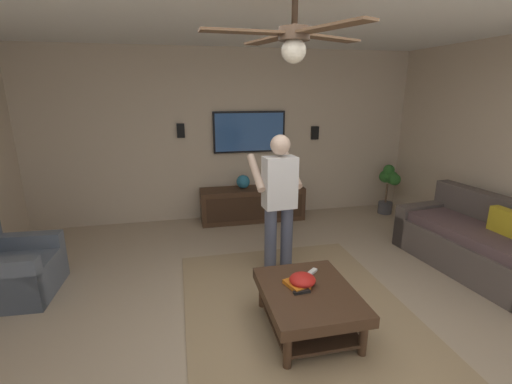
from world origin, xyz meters
name	(u,v)px	position (x,y,z in m)	size (l,w,h in m)	color
ground_plane	(282,330)	(0.00, 0.00, 0.00)	(7.56, 7.56, 0.00)	tan
wall_back_tv	(229,136)	(3.20, 0.00, 1.37)	(0.10, 6.48, 2.74)	#C6B299
area_rug	(300,315)	(0.17, -0.23, 0.01)	(2.92, 2.17, 0.01)	#9E8460
couch	(480,245)	(0.60, -2.63, 0.32)	(1.98, 1.07, 0.87)	#564C47
armchair	(8,271)	(1.17, 2.63, 0.28)	(0.84, 0.85, 0.82)	slate
coffee_table	(308,300)	(-0.03, -0.23, 0.30)	(1.00, 0.80, 0.40)	#422B1C
media_console	(253,204)	(2.87, -0.33, 0.28)	(0.45, 1.70, 0.55)	#422B1C
tv	(249,132)	(3.11, -0.33, 1.44)	(0.05, 1.19, 0.67)	black
person_standing	(279,197)	(1.05, -0.25, 0.93)	(0.57, 0.57, 1.64)	#4C5166
potted_plant_tall	(389,184)	(2.72, -2.73, 0.53)	(0.43, 0.31, 0.86)	#4C4C51
bowl	(302,280)	(0.06, -0.20, 0.45)	(0.24, 0.24, 0.11)	red
remote_white	(312,272)	(0.25, -0.36, 0.41)	(0.15, 0.04, 0.02)	white
remote_black	(302,292)	(-0.06, -0.15, 0.41)	(0.15, 0.04, 0.02)	black
book	(297,284)	(0.05, -0.14, 0.42)	(0.22, 0.16, 0.04)	orange
vase_round	(243,182)	(2.91, -0.18, 0.66)	(0.22, 0.22, 0.22)	teal
wall_speaker_left	(315,133)	(3.12, -1.48, 1.40)	(0.06, 0.12, 0.22)	black
wall_speaker_right	(181,131)	(3.12, 0.77, 1.49)	(0.06, 0.12, 0.22)	black
ceiling_fan	(294,39)	(-0.31, 0.06, 2.41)	(1.17, 1.17, 0.46)	#4C3828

